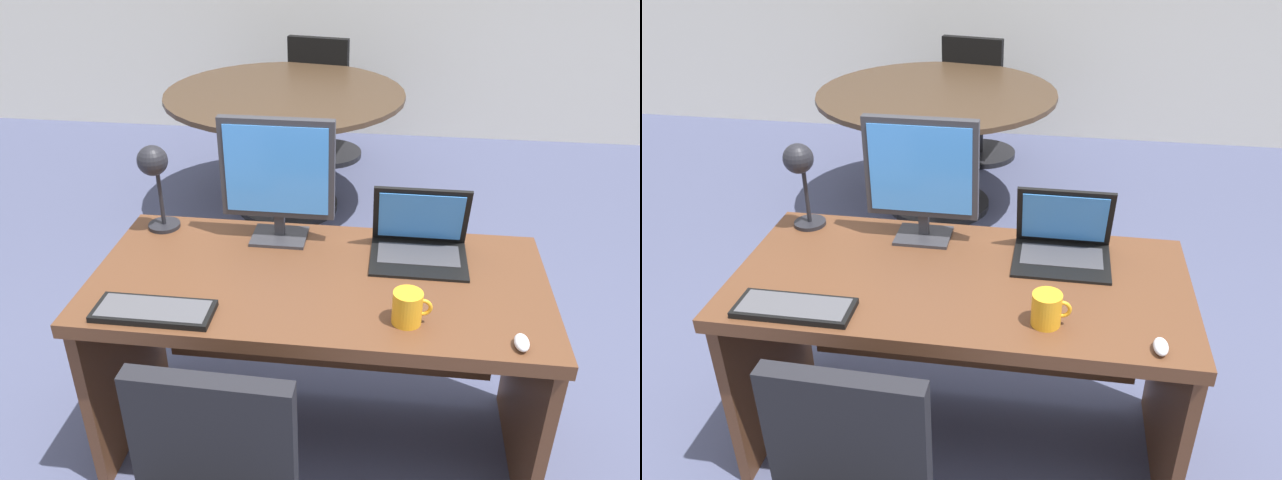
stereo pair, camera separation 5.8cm
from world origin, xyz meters
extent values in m
plane|color=#474C6B|center=(0.00, 1.50, 0.00)|extent=(12.00, 12.00, 0.00)
cube|color=#56331E|center=(0.00, 0.00, 0.73)|extent=(1.52, 0.73, 0.05)
cube|color=#56331E|center=(-0.74, 0.00, 0.35)|extent=(0.04, 0.64, 0.71)
cube|color=#56331E|center=(0.74, 0.00, 0.35)|extent=(0.04, 0.64, 0.71)
cube|color=#56331E|center=(0.00, 0.27, 0.39)|extent=(1.33, 0.02, 0.50)
cube|color=#2D2D33|center=(-0.18, 0.25, 0.76)|extent=(0.20, 0.16, 0.01)
cube|color=#2D2D33|center=(-0.18, 0.26, 0.81)|extent=(0.04, 0.02, 0.08)
cube|color=#2D2D33|center=(-0.18, 0.25, 1.03)|extent=(0.40, 0.04, 0.36)
cube|color=#3F8CEA|center=(-0.18, 0.23, 1.03)|extent=(0.36, 0.00, 0.32)
cube|color=black|center=(0.33, 0.15, 0.76)|extent=(0.33, 0.26, 0.01)
cube|color=#38383D|center=(0.33, 0.17, 0.77)|extent=(0.28, 0.14, 0.00)
cube|color=black|center=(0.33, 0.24, 0.88)|extent=(0.33, 0.09, 0.24)
cube|color=#3F8CEA|center=(0.33, 0.23, 0.88)|extent=(0.29, 0.07, 0.20)
cube|color=black|center=(-0.47, -0.27, 0.77)|extent=(0.37, 0.14, 0.02)
cube|color=#47474C|center=(-0.47, -0.27, 0.78)|extent=(0.34, 0.12, 0.00)
ellipsoid|color=silver|center=(0.62, -0.30, 0.77)|extent=(0.04, 0.07, 0.03)
cylinder|color=black|center=(-0.63, 0.28, 0.76)|extent=(0.12, 0.12, 0.01)
cylinder|color=black|center=(-0.63, 0.28, 0.89)|extent=(0.02, 0.02, 0.23)
sphere|color=black|center=(-0.63, 0.25, 1.04)|extent=(0.11, 0.11, 0.11)
cylinder|color=orange|center=(0.29, -0.22, 0.81)|extent=(0.09, 0.09, 0.10)
torus|color=orange|center=(0.34, -0.22, 0.81)|extent=(0.06, 0.01, 0.06)
cube|color=black|center=(-0.19, -0.65, 0.66)|extent=(0.44, 0.07, 0.41)
cylinder|color=black|center=(-0.46, 2.01, 0.02)|extent=(0.66, 0.66, 0.04)
cylinder|color=black|center=(-0.46, 2.01, 0.40)|extent=(0.08, 0.08, 0.72)
cylinder|color=#3F2D1E|center=(-0.46, 2.01, 0.77)|extent=(1.48, 1.48, 0.03)
cylinder|color=black|center=(-0.32, 2.95, 0.02)|extent=(0.56, 0.56, 0.04)
cylinder|color=black|center=(-0.32, 2.95, 0.22)|extent=(0.05, 0.05, 0.36)
cube|color=black|center=(-0.32, 2.95, 0.44)|extent=(0.53, 0.53, 0.08)
cube|color=black|center=(-0.35, 2.73, 0.72)|extent=(0.44, 0.13, 0.49)
camera|label=1|loc=(0.23, -1.78, 1.91)|focal=35.82mm
camera|label=2|loc=(0.28, -1.77, 1.91)|focal=35.82mm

